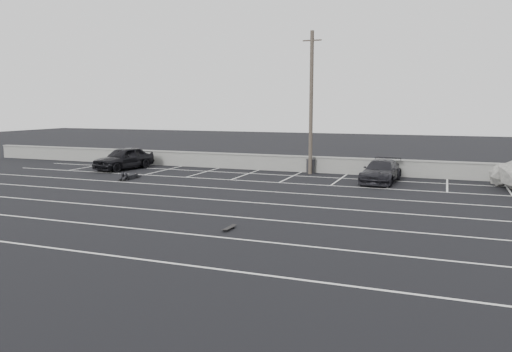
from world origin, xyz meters
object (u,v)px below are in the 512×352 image
at_px(car_right, 381,171).
at_px(person, 131,174).
at_px(trash_bin, 311,166).
at_px(car_left, 124,158).
at_px(utility_pole, 311,103).
at_px(skateboard, 229,228).

distance_m(car_right, person, 14.76).
distance_m(car_right, trash_bin, 5.33).
bearing_deg(car_left, trash_bin, 22.71).
relative_size(car_left, person, 1.83).
distance_m(utility_pole, person, 11.99).
bearing_deg(utility_pole, car_left, -169.49).
height_order(utility_pole, person, utility_pole).
bearing_deg(car_left, utility_pole, 21.14).
bearing_deg(person, car_right, 8.41).
height_order(trash_bin, person, trash_bin).
relative_size(utility_pole, person, 3.63).
xyz_separation_m(trash_bin, person, (-9.52, -6.12, -0.23)).
bearing_deg(car_left, person, -38.58).
xyz_separation_m(car_left, car_right, (17.25, 0.27, -0.13)).
bearing_deg(trash_bin, car_right, -26.87).
height_order(car_right, person, car_right).
xyz_separation_m(person, skateboard, (10.60, -9.40, -0.17)).
bearing_deg(trash_bin, utility_pole, -79.94).
height_order(car_right, utility_pole, utility_pole).
height_order(utility_pole, skateboard, utility_pole).
bearing_deg(utility_pole, trash_bin, 100.06).
xyz_separation_m(car_right, person, (-14.28, -3.71, -0.41)).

